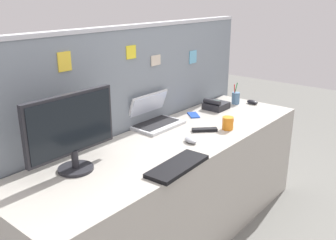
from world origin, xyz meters
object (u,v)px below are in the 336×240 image
(desktop_monitor, at_px, (71,129))
(desk_phone, at_px, (216,105))
(pen_cup, at_px, (236,98))
(cell_phone_blue_case, at_px, (194,115))
(coffee_mug, at_px, (228,123))
(laptop, at_px, (153,118))
(tv_remote, at_px, (205,130))
(keyboard_main, at_px, (178,166))
(computer_mouse_left_hand, at_px, (191,140))
(computer_mouse_right_hand, at_px, (253,102))

(desktop_monitor, height_order, desk_phone, desktop_monitor)
(pen_cup, relative_size, cell_phone_blue_case, 1.39)
(pen_cup, distance_m, coffee_mug, 0.64)
(laptop, xyz_separation_m, coffee_mug, (0.26, -0.45, -0.01))
(pen_cup, distance_m, tv_remote, 0.73)
(desktop_monitor, relative_size, cell_phone_blue_case, 4.03)
(desk_phone, distance_m, pen_cup, 0.24)
(keyboard_main, relative_size, computer_mouse_left_hand, 3.95)
(laptop, height_order, cell_phone_blue_case, laptop)
(cell_phone_blue_case, distance_m, coffee_mug, 0.37)
(desktop_monitor, xyz_separation_m, computer_mouse_left_hand, (0.69, -0.25, -0.21))
(pen_cup, bearing_deg, computer_mouse_left_hand, -166.68)
(desk_phone, xyz_separation_m, tv_remote, (-0.48, -0.22, -0.02))
(computer_mouse_right_hand, relative_size, coffee_mug, 0.88)
(pen_cup, bearing_deg, computer_mouse_right_hand, -52.37)
(cell_phone_blue_case, bearing_deg, coffee_mug, -65.15)
(desk_phone, relative_size, computer_mouse_left_hand, 1.75)
(coffee_mug, bearing_deg, computer_mouse_right_hand, 13.37)
(desktop_monitor, height_order, coffee_mug, desktop_monitor)
(pen_cup, relative_size, tv_remote, 1.06)
(keyboard_main, height_order, coffee_mug, coffee_mug)
(desk_phone, xyz_separation_m, cell_phone_blue_case, (-0.25, 0.03, -0.03))
(tv_remote, bearing_deg, desk_phone, -20.94)
(desk_phone, xyz_separation_m, computer_mouse_left_hand, (-0.70, -0.27, -0.02))
(laptop, distance_m, computer_mouse_right_hand, 0.97)
(tv_remote, bearing_deg, cell_phone_blue_case, 2.75)
(pen_cup, height_order, tv_remote, pen_cup)
(desk_phone, height_order, tv_remote, desk_phone)
(pen_cup, bearing_deg, desk_phone, 168.19)
(desktop_monitor, distance_m, coffee_mug, 1.11)
(cell_phone_blue_case, height_order, tv_remote, tv_remote)
(laptop, height_order, coffee_mug, laptop)
(desk_phone, bearing_deg, pen_cup, -11.81)
(computer_mouse_right_hand, height_order, coffee_mug, coffee_mug)
(laptop, distance_m, tv_remote, 0.38)
(desktop_monitor, height_order, computer_mouse_left_hand, desktop_monitor)
(laptop, height_order, pen_cup, laptop)
(computer_mouse_left_hand, xyz_separation_m, tv_remote, (0.22, 0.05, -0.01))
(laptop, height_order, tv_remote, laptop)
(desktop_monitor, distance_m, computer_mouse_right_hand, 1.73)
(computer_mouse_right_hand, xyz_separation_m, pen_cup, (-0.09, 0.12, 0.03))
(desk_phone, relative_size, keyboard_main, 0.44)
(desktop_monitor, bearing_deg, pen_cup, -0.88)
(laptop, bearing_deg, desk_phone, -12.05)
(desktop_monitor, relative_size, desk_phone, 2.99)
(desktop_monitor, xyz_separation_m, tv_remote, (0.91, -0.20, -0.22))
(tv_remote, bearing_deg, coffee_mug, -82.25)
(desktop_monitor, relative_size, coffee_mug, 4.59)
(cell_phone_blue_case, bearing_deg, desk_phone, 31.87)
(desk_phone, relative_size, coffee_mug, 1.53)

